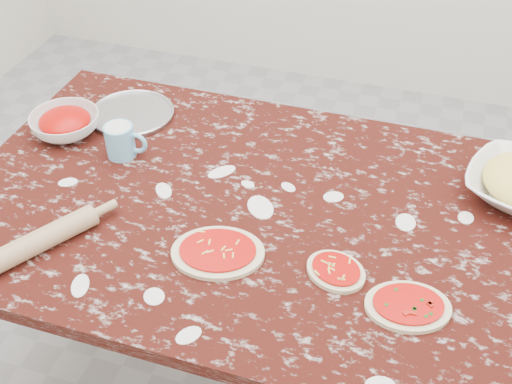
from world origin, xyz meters
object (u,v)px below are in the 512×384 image
object	(u,v)px
worktable	(256,230)
flour_mug	(121,141)
sauce_bowl	(65,124)
pizza_tray	(132,114)
rolling_pin	(43,239)

from	to	relation	value
worktable	flour_mug	bearing A→B (deg)	167.20
sauce_bowl	flour_mug	world-z (taller)	flour_mug
pizza_tray	flour_mug	xyz separation A→B (m)	(0.07, -0.20, 0.05)
sauce_bowl	flour_mug	xyz separation A→B (m)	(0.21, -0.05, 0.02)
worktable	pizza_tray	bearing A→B (deg)	149.71
pizza_tray	flour_mug	bearing A→B (deg)	-70.67
pizza_tray	rolling_pin	bearing A→B (deg)	-84.30
sauce_bowl	rolling_pin	size ratio (longest dim) A/B	0.74
worktable	rolling_pin	size ratio (longest dim) A/B	5.76
rolling_pin	sauce_bowl	bearing A→B (deg)	114.36
pizza_tray	sauce_bowl	distance (m)	0.21
rolling_pin	flour_mug	bearing A→B (deg)	88.71
pizza_tray	flour_mug	world-z (taller)	flour_mug
worktable	rolling_pin	bearing A→B (deg)	-145.82
sauce_bowl	rolling_pin	bearing A→B (deg)	-65.64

